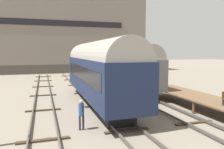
% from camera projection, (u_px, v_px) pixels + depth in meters
% --- Properties ---
extents(ground_plane, '(200.00, 200.00, 0.00)m').
position_uv_depth(ground_plane, '(111.00, 117.00, 15.14)').
color(ground_plane, slate).
extents(track_left, '(2.60, 60.00, 0.26)m').
position_uv_depth(track_left, '(43.00, 121.00, 13.78)').
color(track_left, '#4C4742').
rests_on(track_left, ground).
extents(track_middle, '(2.60, 60.00, 0.26)m').
position_uv_depth(track_middle, '(111.00, 115.00, 15.13)').
color(track_middle, '#4C4742').
rests_on(track_middle, ground).
extents(track_right, '(2.60, 60.00, 0.26)m').
position_uv_depth(track_right, '(168.00, 110.00, 16.47)').
color(track_right, '#4C4742').
rests_on(track_right, ground).
extents(train_car_navy, '(3.07, 15.00, 5.37)m').
position_uv_depth(train_car_navy, '(98.00, 69.00, 18.34)').
color(train_car_navy, black).
rests_on(train_car_navy, ground).
extents(train_car_grey, '(2.86, 15.58, 5.14)m').
position_uv_depth(train_car_grey, '(122.00, 65.00, 25.74)').
color(train_car_grey, black).
rests_on(train_car_grey, ground).
extents(station_platform, '(2.90, 14.42, 0.99)m').
position_uv_depth(station_platform, '(209.00, 100.00, 16.18)').
color(station_platform, brown).
rests_on(station_platform, ground).
extents(person_worker, '(0.32, 0.32, 1.77)m').
position_uv_depth(person_worker, '(81.00, 112.00, 12.45)').
color(person_worker, '#282833').
rests_on(person_worker, ground).
extents(warehouse_building, '(39.67, 14.07, 18.93)m').
position_uv_depth(warehouse_building, '(56.00, 31.00, 51.37)').
color(warehouse_building, '#46403A').
rests_on(warehouse_building, ground).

